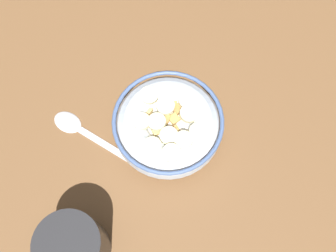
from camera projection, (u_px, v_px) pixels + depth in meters
ground_plane at (168, 135)px, 62.88cm from camera, size 96.52×96.52×2.00cm
cereal_bowl at (168, 126)px, 59.14cm from camera, size 16.11×16.11×6.14cm
spoon at (77, 127)px, 61.94cm from camera, size 14.78×7.79×0.80cm
coffee_mug at (75, 248)px, 51.12cm from camera, size 11.28×8.21×9.54cm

